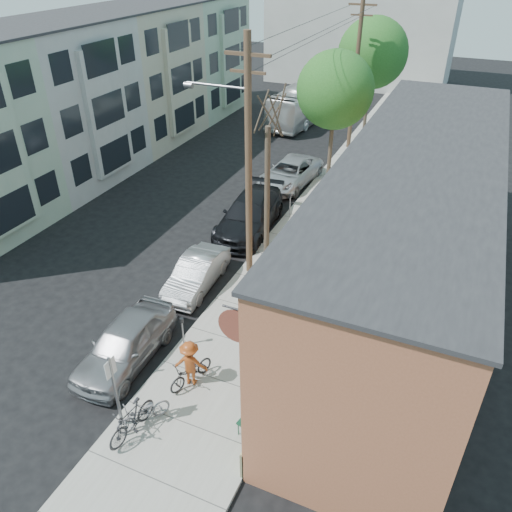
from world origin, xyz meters
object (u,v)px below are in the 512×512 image
at_px(parking_meter_far, 290,201).
at_px(parking_meter_near, 182,327).
at_px(sign_post, 114,386).
at_px(tree_bare, 267,198).
at_px(patio_chair_b, 247,422).
at_px(car_2, 249,215).
at_px(utility_pole_near, 247,160).
at_px(patio_chair_a, 279,370).
at_px(bus, 308,102).
at_px(car_1, 196,273).
at_px(car_0, 125,343).
at_px(tree_leafy_far, 373,53).
at_px(parked_bike_b, 143,413).
at_px(car_3, 290,173).
at_px(patron_grey, 307,315).
at_px(parked_bike_a, 132,420).
at_px(tree_leafy_mid, 335,90).
at_px(cyclist, 190,363).
at_px(patron_green, 254,405).

bearing_deg(parking_meter_far, parking_meter_near, -90.00).
bearing_deg(sign_post, tree_bare, 87.53).
bearing_deg(patio_chair_b, car_2, 125.58).
relative_size(utility_pole_near, patio_chair_a, 11.36).
relative_size(patio_chair_a, bus, 0.08).
bearing_deg(patio_chair_b, sign_post, -148.72).
relative_size(patio_chair_a, car_1, 0.21).
bearing_deg(sign_post, parking_meter_near, 91.48).
xyz_separation_m(parking_meter_far, car_0, (-1.52, -12.53, -0.18)).
relative_size(parking_meter_near, car_1, 0.30).
distance_m(tree_leafy_far, parked_bike_b, 30.04).
relative_size(utility_pole_near, car_0, 2.13).
bearing_deg(parked_bike_b, car_3, 127.79).
xyz_separation_m(patron_grey, car_2, (-5.40, 6.84, -0.26)).
distance_m(patron_grey, parked_bike_a, 7.11).
height_order(sign_post, car_2, sign_post).
relative_size(tree_bare, bus, 0.59).
relative_size(sign_post, parked_bike_b, 1.60).
xyz_separation_m(tree_bare, patio_chair_a, (3.29, -6.78, -2.72)).
bearing_deg(patron_grey, tree_leafy_mid, -162.85).
relative_size(parking_meter_far, tree_bare, 0.20).
bearing_deg(car_1, sign_post, -81.73).
relative_size(sign_post, parked_bike_a, 1.47).
bearing_deg(parked_bike_b, cyclist, 108.18).
distance_m(sign_post, car_1, 7.69).
relative_size(patio_chair_a, parked_bike_a, 0.46).
bearing_deg(cyclist, patio_chair_a, -169.04).
distance_m(patron_green, bus, 31.54).
bearing_deg(car_0, patron_green, -11.62).
relative_size(tree_leafy_mid, patron_grey, 3.94).
distance_m(parking_meter_far, patron_grey, 9.73).
bearing_deg(parked_bike_b, bus, 130.80).
distance_m(car_3, bus, 13.29).
bearing_deg(tree_leafy_far, patron_green, -83.44).
relative_size(tree_leafy_mid, patron_green, 4.41).
distance_m(patio_chair_b, parked_bike_b, 3.16).
height_order(cyclist, car_0, cyclist).
bearing_deg(patron_green, car_0, -76.76).
bearing_deg(patron_green, car_3, -140.48).
distance_m(car_1, car_3, 11.67).
distance_m(tree_leafy_mid, car_2, 9.01).
xyz_separation_m(tree_bare, parked_bike_b, (0.17, -10.14, -2.70)).
height_order(utility_pole_near, tree_leafy_far, utility_pole_near).
xyz_separation_m(cyclist, car_3, (-2.70, 16.74, -0.27)).
height_order(tree_leafy_far, car_0, tree_leafy_far).
bearing_deg(parking_meter_near, patio_chair_a, -3.08).
relative_size(parking_meter_far, patron_grey, 0.64).
height_order(tree_leafy_far, patron_grey, tree_leafy_far).
distance_m(utility_pole_near, patron_grey, 6.55).
xyz_separation_m(patio_chair_b, patron_grey, (0.23, 4.86, 0.53)).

